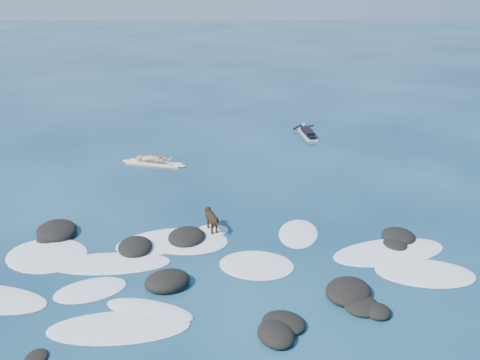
{
  "coord_description": "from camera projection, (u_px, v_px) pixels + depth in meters",
  "views": [
    {
      "loc": [
        0.4,
        -14.92,
        8.46
      ],
      "look_at": [
        0.61,
        4.0,
        0.9
      ],
      "focal_mm": 40.0,
      "sensor_mm": 36.0,
      "label": 1
    }
  ],
  "objects": [
    {
      "name": "reef_rocks",
      "position": [
        168.0,
        267.0,
        15.99
      ],
      "size": [
        14.38,
        7.62,
        0.55
      ],
      "color": "black",
      "rests_on": "ground"
    },
    {
      "name": "breaking_foam",
      "position": [
        193.0,
        265.0,
        16.27
      ],
      "size": [
        15.82,
        7.08,
        0.12
      ],
      "color": "white",
      "rests_on": "ground"
    },
    {
      "name": "standing_surfer_rig",
      "position": [
        153.0,
        150.0,
        24.35
      ],
      "size": [
        3.08,
        1.19,
        1.78
      ],
      "rotation": [
        0.0,
        0.0,
        -0.26
      ],
      "color": "#F7ECC6",
      "rests_on": "ground"
    },
    {
      "name": "ground",
      "position": [
        222.0,
        253.0,
        16.99
      ],
      "size": [
        160.0,
        160.0,
        0.0
      ],
      "primitive_type": "plane",
      "color": "#0A2642",
      "rests_on": "ground"
    },
    {
      "name": "dog",
      "position": [
        211.0,
        218.0,
        18.2
      ],
      "size": [
        0.59,
        1.18,
        0.78
      ],
      "rotation": [
        0.0,
        0.0,
        1.93
      ],
      "color": "black",
      "rests_on": "ground"
    },
    {
      "name": "paddling_surfer_rig",
      "position": [
        308.0,
        133.0,
        28.8
      ],
      "size": [
        1.18,
        2.67,
        0.46
      ],
      "rotation": [
        0.0,
        0.0,
        1.7
      ],
      "color": "silver",
      "rests_on": "ground"
    }
  ]
}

